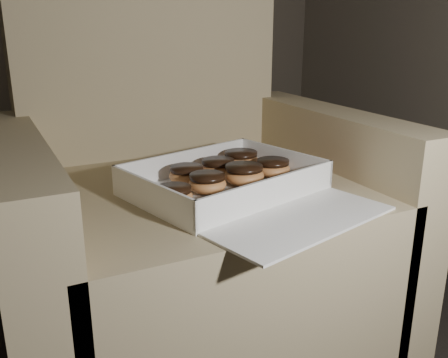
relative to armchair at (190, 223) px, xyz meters
name	(u,v)px	position (x,y,z in m)	size (l,w,h in m)	color
armchair	(190,223)	(0.00, 0.00, 0.00)	(0.83, 0.70, 0.87)	tan
bakery_box	(238,190)	(0.03, -0.17, 0.13)	(0.45, 0.49, 0.06)	white
donut_a	(241,159)	(0.12, -0.02, 0.14)	(0.08, 0.08, 0.04)	#E1914E
donut_b	(218,167)	(0.05, -0.05, 0.14)	(0.08, 0.08, 0.04)	#E1914E
donut_c	(207,183)	(-0.02, -0.14, 0.14)	(0.08, 0.08, 0.04)	#E1914E
donut_d	(174,195)	(-0.10, -0.18, 0.14)	(0.07, 0.07, 0.04)	#E1914E
donut_e	(187,174)	(-0.03, -0.07, 0.14)	(0.07, 0.07, 0.04)	#E1914E
donut_f	(273,168)	(0.15, -0.11, 0.14)	(0.07, 0.07, 0.04)	#E1914E
donut_g	(244,174)	(0.07, -0.13, 0.15)	(0.08, 0.08, 0.04)	#E1914E
crumb_a	(263,190)	(0.09, -0.18, 0.13)	(0.01, 0.01, 0.00)	black
crumb_b	(244,197)	(0.03, -0.20, 0.13)	(0.01, 0.01, 0.00)	black
crumb_c	(289,192)	(0.12, -0.22, 0.13)	(0.01, 0.01, 0.00)	black
crumb_d	(257,193)	(0.06, -0.19, 0.13)	(0.01, 0.01, 0.00)	black
crumb_e	(262,201)	(0.05, -0.24, 0.13)	(0.01, 0.01, 0.00)	black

